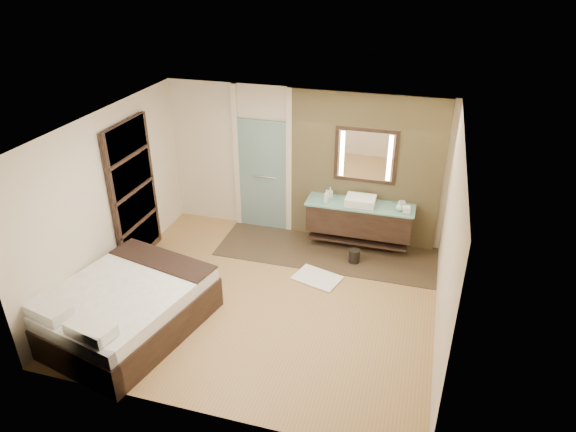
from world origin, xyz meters
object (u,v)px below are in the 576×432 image
(vanity, at_px, (359,218))
(bed, at_px, (125,308))
(waste_bin, at_px, (354,256))
(mirror_unit, at_px, (366,156))

(vanity, distance_m, bed, 4.13)
(vanity, bearing_deg, waste_bin, -87.49)
(vanity, bearing_deg, bed, -131.81)
(mirror_unit, xyz_separation_m, bed, (-2.75, -3.31, -1.31))
(vanity, xyz_separation_m, waste_bin, (0.02, -0.51, -0.46))
(bed, distance_m, waste_bin, 3.78)
(vanity, distance_m, waste_bin, 0.69)
(mirror_unit, bearing_deg, vanity, -90.00)
(vanity, relative_size, mirror_unit, 1.75)
(bed, xyz_separation_m, waste_bin, (2.77, 2.56, -0.22))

